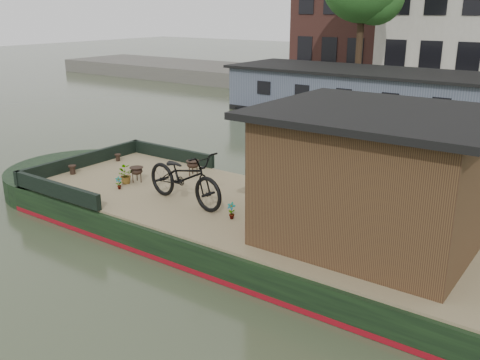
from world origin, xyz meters
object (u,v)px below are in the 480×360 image
Objects in this scene: bicycle at (185,177)px; potted_plant_a at (231,211)px; brazier_front at (137,175)px; cabin at (374,176)px; dinghy at (259,109)px; brazier_rear at (193,168)px.

bicycle is 1.44m from potted_plant_a.
bicycle is 2.02m from brazier_front.
cabin reaches higher than dinghy.
brazier_rear is at bearing 43.04° from bicycle.
bicycle is at bearing 173.60° from potted_plant_a.
potted_plant_a is 0.92× the size of brazier_front.
brazier_front is at bearing 170.20° from potted_plant_a.
brazier_rear reaches higher than brazier_front.
cabin reaches higher than brazier_front.
bicycle is 13.32m from dinghy.
bicycle is 0.78× the size of dinghy.
cabin is at bearing 0.86° from brazier_front.
potted_plant_a is 0.12× the size of dinghy.
bicycle is 5.85× the size of brazier_rear.
brazier_front is (-5.97, -0.09, -1.04)m from cabin.
bicycle reaches higher than dinghy.
brazier_rear is at bearing 167.75° from cabin.
cabin is 2.94m from potted_plant_a.
dinghy is at bearing 34.14° from bicycle.
brazier_front is 12.15m from dinghy.
brazier_rear is 0.13× the size of dinghy.
bicycle is 2.06m from brazier_rear.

